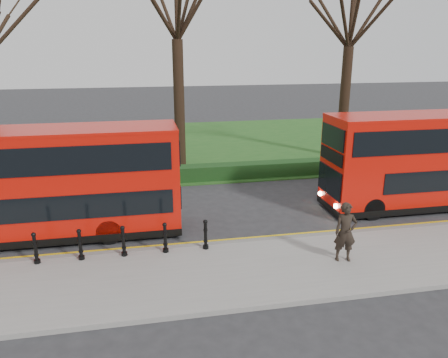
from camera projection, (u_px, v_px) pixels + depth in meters
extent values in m
plane|color=#28282B|center=(154.00, 240.00, 15.84)|extent=(120.00, 120.00, 0.00)
cube|color=gray|center=(158.00, 280.00, 13.01)|extent=(60.00, 4.00, 0.15)
cube|color=slate|center=(155.00, 250.00, 14.88)|extent=(60.00, 0.25, 0.16)
cube|color=#1F501A|center=(145.00, 147.00, 29.89)|extent=(60.00, 18.00, 0.06)
cube|color=black|center=(148.00, 176.00, 22.09)|extent=(60.00, 0.90, 0.80)
cube|color=yellow|center=(154.00, 248.00, 15.18)|extent=(60.00, 0.10, 0.01)
cube|color=yellow|center=(154.00, 246.00, 15.37)|extent=(60.00, 0.10, 0.01)
cylinder|color=black|center=(179.00, 105.00, 24.54)|extent=(0.60, 0.60, 7.05)
cylinder|color=black|center=(344.00, 104.00, 26.43)|extent=(0.60, 0.60, 6.66)
cylinder|color=black|center=(35.00, 249.00, 13.70)|extent=(0.15, 0.15, 1.00)
cylinder|color=black|center=(80.00, 245.00, 13.95)|extent=(0.15, 0.15, 1.00)
cylinder|color=black|center=(123.00, 242.00, 14.20)|extent=(0.15, 0.15, 1.00)
cylinder|color=black|center=(165.00, 238.00, 14.45)|extent=(0.15, 0.15, 1.00)
cylinder|color=black|center=(206.00, 235.00, 14.70)|extent=(0.15, 0.15, 1.00)
cube|color=red|center=(35.00, 181.00, 15.41)|extent=(10.02, 2.28, 3.69)
cube|color=black|center=(42.00, 230.00, 15.97)|extent=(10.04, 2.30, 0.27)
cube|color=black|center=(54.00, 209.00, 14.66)|extent=(8.02, 0.04, 0.87)
cube|color=black|center=(24.00, 163.00, 14.04)|extent=(9.47, 0.04, 0.96)
cylinder|color=black|center=(109.00, 232.00, 15.43)|extent=(0.91, 0.27, 0.91)
cylinder|color=black|center=(112.00, 211.00, 17.31)|extent=(0.91, 0.27, 0.91)
cube|color=red|center=(442.00, 157.00, 18.64)|extent=(10.10, 2.30, 3.72)
cube|color=black|center=(435.00, 199.00, 19.20)|extent=(10.12, 2.32, 0.28)
cube|color=black|center=(331.00, 156.00, 17.62)|extent=(0.06, 2.02, 0.51)
cylinder|color=black|center=(373.00, 209.00, 17.54)|extent=(0.92, 0.28, 0.92)
cylinder|color=black|center=(350.00, 193.00, 19.44)|extent=(0.92, 0.28, 0.92)
imported|color=black|center=(346.00, 232.00, 13.77)|extent=(0.78, 0.58, 1.94)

